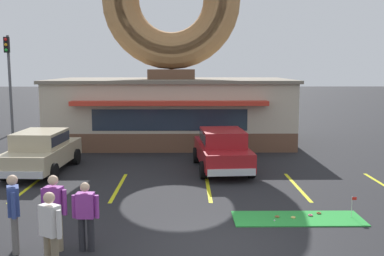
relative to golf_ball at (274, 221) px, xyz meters
name	(u,v)px	position (x,y,z in m)	size (l,w,h in m)	color
ground_plane	(217,246)	(-1.58, -1.51, -0.05)	(160.00, 160.00, 0.00)	#232326
donut_shop_building	(172,72)	(-3.06, 12.43, 3.69)	(12.30, 6.75, 10.96)	brown
putting_mat	(298,219)	(0.67, 0.25, -0.04)	(3.42, 1.20, 0.03)	green
mini_donut_near_left	(277,217)	(0.14, 0.32, 0.00)	(0.13, 0.13, 0.04)	brown
mini_donut_near_right	(310,215)	(1.05, 0.42, 0.00)	(0.13, 0.13, 0.04)	#D8667F
mini_donut_mid_left	(319,213)	(1.33, 0.59, 0.00)	(0.13, 0.13, 0.04)	brown
mini_donut_mid_centre	(293,217)	(0.55, 0.25, 0.00)	(0.13, 0.13, 0.04)	#E5C666
golf_ball	(274,221)	(0.00, 0.00, 0.00)	(0.04, 0.04, 0.04)	white
putting_flag_pin	(353,202)	(2.17, 0.35, 0.39)	(0.13, 0.01, 0.55)	silver
car_champagne	(42,150)	(-7.79, 5.69, 0.82)	(2.15, 4.64, 1.60)	#BCAD89
car_red	(222,148)	(-0.90, 5.97, 0.82)	(2.22, 4.67, 1.60)	maroon
pedestrian_blue_sweater_man	(86,214)	(-4.47, -1.75, 0.79)	(0.60, 0.26, 1.54)	#232328
pedestrian_hooded_kid	(50,230)	(-4.87, -2.94, 0.88)	(0.51, 0.41, 1.67)	#7F7056
pedestrian_leather_jacket_man	(54,209)	(-5.16, -1.71, 0.89)	(0.59, 0.31, 1.69)	#7F7056
pedestrian_clipboard_woman	(14,210)	(-6.00, -1.81, 0.91)	(0.36, 0.56, 1.73)	slate
trash_bin	(43,142)	(-8.99, 9.62, 0.45)	(0.57, 0.57, 0.97)	#1E662D
traffic_light_pole	(9,72)	(-12.70, 15.42, 3.66)	(0.28, 0.47, 5.80)	#595B60
parking_stripe_left	(29,187)	(-7.56, 3.49, -0.05)	(0.12, 3.60, 0.01)	yellow
parking_stripe_mid_left	(119,187)	(-4.56, 3.49, -0.05)	(0.12, 3.60, 0.01)	yellow
parking_stripe_centre	(208,187)	(-1.56, 3.49, -0.05)	(0.12, 3.60, 0.01)	yellow
parking_stripe_mid_right	(297,186)	(1.44, 3.49, -0.05)	(0.12, 3.60, 0.01)	yellow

